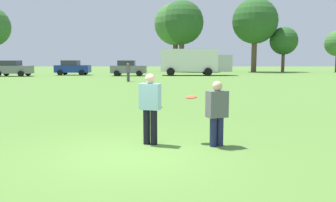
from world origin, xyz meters
The scene contains 14 objects.
ground_plane centered at (0.00, 0.00, 0.00)m, with size 169.61×169.61×0.00m, color #517A33.
player_thrower centered at (0.36, 0.92, 0.94)m, with size 0.52×0.39×1.67m.
player_defender centered at (1.90, 0.75, 0.84)m, with size 0.53×0.42×1.51m.
frisbee centered at (1.33, 1.13, 1.10)m, with size 0.27×0.27×0.08m.
traffic_cone centered at (0.37, 7.28, 0.23)m, with size 0.32×0.32×0.48m.
parked_car_near_left centered at (-17.26, 33.14, 0.92)m, with size 4.22×2.25×1.82m.
parked_car_mid_left centered at (-11.10, 35.97, 0.92)m, with size 4.22×2.25×1.82m.
parked_car_center centered at (-3.95, 34.16, 0.92)m, with size 4.22×2.25×1.82m.
box_truck centered at (3.95, 35.19, 1.75)m, with size 8.52×3.07×3.18m.
bystander_field_marshal centered at (-2.75, 23.57, 0.92)m, with size 0.45×0.52×1.63m.
tree_center_elm centered at (1.95, 48.15, 7.39)m, with size 6.61×6.61×10.75m.
tree_east_birch centered at (2.91, 47.44, 7.55)m, with size 6.75×6.75×10.98m.
tree_east_oak centered at (13.89, 46.05, 7.63)m, with size 6.83×6.83×11.10m.
tree_far_east_pine centered at (18.41, 46.22, 4.70)m, with size 4.21×4.21×6.84m.
Camera 1 is at (0.78, -7.08, 2.01)m, focal length 36.98 mm.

